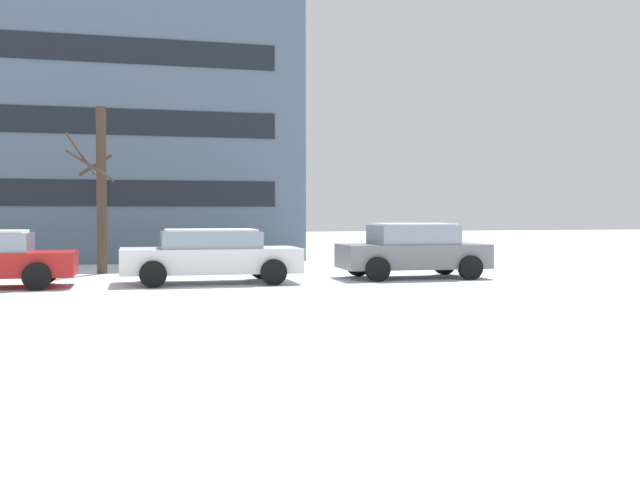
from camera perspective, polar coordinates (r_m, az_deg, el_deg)
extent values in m
cylinder|color=black|center=(20.70, -19.25, -2.12)|extent=(0.65, 0.25, 0.64)
cylinder|color=black|center=(18.95, -19.80, -2.49)|extent=(0.65, 0.25, 0.64)
cube|color=white|center=(19.89, -7.93, -1.45)|extent=(4.48, 2.05, 0.61)
cube|color=#8C99A8|center=(19.87, -7.94, 0.02)|extent=(2.49, 1.82, 0.41)
cube|color=white|center=(19.86, -7.94, 0.70)|extent=(2.27, 1.68, 0.06)
cylinder|color=black|center=(21.03, -4.28, -1.95)|extent=(0.65, 0.25, 0.64)
cylinder|color=black|center=(19.15, -3.38, -2.33)|extent=(0.65, 0.25, 0.64)
cylinder|color=black|center=(20.78, -12.11, -2.04)|extent=(0.65, 0.25, 0.64)
cylinder|color=black|center=(18.87, -11.99, -2.44)|extent=(0.65, 0.25, 0.64)
cube|color=slate|center=(21.42, 6.72, -1.15)|extent=(4.00, 1.91, 0.65)
cube|color=#8C99A8|center=(21.39, 6.73, 0.38)|extent=(2.23, 1.70, 0.50)
cube|color=white|center=(21.39, 6.73, 1.13)|extent=(2.02, 1.57, 0.06)
cylinder|color=black|center=(22.73, 8.97, -1.68)|extent=(0.65, 0.25, 0.64)
cylinder|color=black|center=(21.09, 10.82, -1.97)|extent=(0.65, 0.25, 0.64)
cylinder|color=black|center=(21.89, 2.77, -1.80)|extent=(0.65, 0.25, 0.64)
cylinder|color=black|center=(20.18, 4.18, -2.12)|extent=(0.65, 0.25, 0.64)
cylinder|color=#423326|center=(23.62, -15.52, 3.47)|extent=(0.29, 0.29, 4.81)
cylinder|color=#423326|center=(23.00, -16.30, 5.19)|extent=(1.36, 0.69, 0.93)
cylinder|color=#423326|center=(23.29, -16.96, 6.03)|extent=(0.86, 1.23, 1.27)
cylinder|color=#423326|center=(24.10, -15.94, 5.24)|extent=(0.99, 0.45, 0.69)
cube|color=slate|center=(32.30, -13.13, 7.45)|extent=(11.68, 8.42, 9.75)
cube|color=white|center=(33.14, -13.20, 15.96)|extent=(11.45, 8.25, 0.10)
cube|color=black|center=(27.93, -12.70, 3.31)|extent=(9.34, 0.04, 0.90)
cube|color=black|center=(28.10, -12.74, 8.29)|extent=(9.34, 0.04, 0.90)
cube|color=black|center=(28.47, -12.78, 13.17)|extent=(9.34, 0.04, 0.90)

